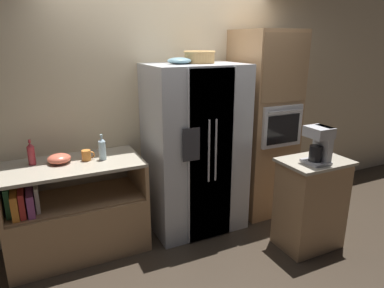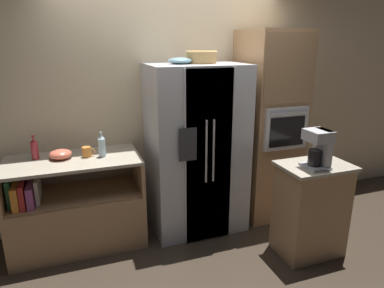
# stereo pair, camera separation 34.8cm
# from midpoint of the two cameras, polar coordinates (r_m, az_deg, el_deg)

# --- Properties ---
(ground_plane) EXTENTS (20.00, 20.00, 0.00)m
(ground_plane) POSITION_cam_midpoint_polar(r_m,az_deg,el_deg) (3.92, 1.38, -13.94)
(ground_plane) COLOR #382D23
(wall_back) EXTENTS (12.00, 0.06, 2.80)m
(wall_back) POSITION_cam_midpoint_polar(r_m,az_deg,el_deg) (3.86, -0.97, 7.77)
(wall_back) COLOR beige
(wall_back) RESTS_ON ground_plane
(counter_left) EXTENTS (1.27, 0.67, 0.92)m
(counter_left) POSITION_cam_midpoint_polar(r_m,az_deg,el_deg) (3.65, -16.16, -11.09)
(counter_left) COLOR #A87F56
(counter_left) RESTS_ON ground_plane
(refrigerator) EXTENTS (0.98, 0.76, 1.79)m
(refrigerator) POSITION_cam_midpoint_polar(r_m,az_deg,el_deg) (3.66, 3.42, -0.88)
(refrigerator) COLOR silver
(refrigerator) RESTS_ON ground_plane
(wall_oven) EXTENTS (0.62, 0.74, 2.13)m
(wall_oven) POSITION_cam_midpoint_polar(r_m,az_deg,el_deg) (4.06, 14.98, 2.86)
(wall_oven) COLOR #A87F56
(wall_oven) RESTS_ON ground_plane
(island_counter) EXTENTS (0.65, 0.46, 0.92)m
(island_counter) POSITION_cam_midpoint_polar(r_m,az_deg,el_deg) (3.57, 21.87, -10.10)
(island_counter) COLOR #A87F56
(island_counter) RESTS_ON ground_plane
(wicker_basket) EXTENTS (0.32, 0.32, 0.12)m
(wicker_basket) POSITION_cam_midpoint_polar(r_m,az_deg,el_deg) (3.57, 4.47, 14.32)
(wicker_basket) COLOR tan
(wicker_basket) RESTS_ON refrigerator
(fruit_bowl) EXTENTS (0.23, 0.23, 0.06)m
(fruit_bowl) POSITION_cam_midpoint_polar(r_m,az_deg,el_deg) (3.45, 0.94, 13.71)
(fruit_bowl) COLOR #668C99
(fruit_bowl) RESTS_ON refrigerator
(bottle_tall) EXTENTS (0.07, 0.07, 0.25)m
(bottle_tall) POSITION_cam_midpoint_polar(r_m,az_deg,el_deg) (3.40, -12.00, -0.31)
(bottle_tall) COLOR silver
(bottle_tall) RESTS_ON counter_left
(bottle_short) EXTENTS (0.06, 0.06, 0.24)m
(bottle_short) POSITION_cam_midpoint_polar(r_m,az_deg,el_deg) (3.51, -22.25, -0.76)
(bottle_short) COLOR maroon
(bottle_short) RESTS_ON counter_left
(mug) EXTENTS (0.12, 0.09, 0.10)m
(mug) POSITION_cam_midpoint_polar(r_m,az_deg,el_deg) (3.44, -14.37, -1.33)
(mug) COLOR orange
(mug) RESTS_ON counter_left
(mixing_bowl) EXTENTS (0.21, 0.21, 0.09)m
(mixing_bowl) POSITION_cam_midpoint_polar(r_m,az_deg,el_deg) (3.45, -18.42, -1.66)
(mixing_bowl) COLOR #DB664C
(mixing_bowl) RESTS_ON counter_left
(coffee_maker) EXTENTS (0.20, 0.22, 0.35)m
(coffee_maker) POSITION_cam_midpoint_polar(r_m,az_deg,el_deg) (3.28, 23.33, -0.52)
(coffee_maker) COLOR #B2B2B7
(coffee_maker) RESTS_ON island_counter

